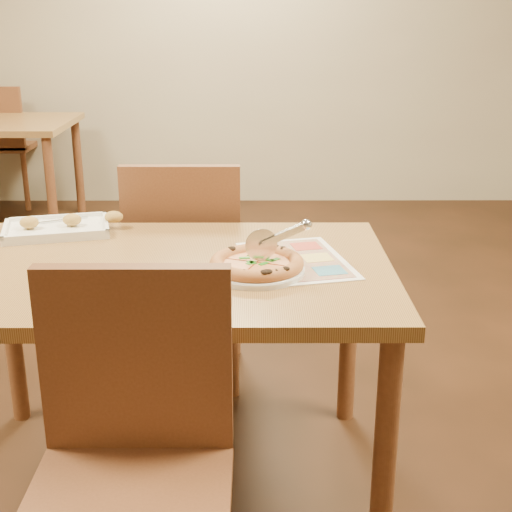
{
  "coord_description": "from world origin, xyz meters",
  "views": [
    {
      "loc": [
        0.26,
        -1.91,
        1.4
      ],
      "look_at": [
        0.26,
        -0.07,
        0.77
      ],
      "focal_mm": 50.0,
      "sensor_mm": 36.0,
      "label": 1
    }
  ],
  "objects_px": {
    "chair_near": "(132,429)",
    "chair_far": "(185,249)",
    "pizza": "(257,264)",
    "menu": "(296,260)",
    "appetizer_tray": "(60,228)",
    "plate": "(256,271)",
    "pizza_cutter": "(276,238)",
    "dining_table": "(165,293)"
  },
  "relations": [
    {
      "from": "plate",
      "to": "pizza_cutter",
      "type": "xyz_separation_m",
      "value": [
        0.05,
        0.03,
        0.08
      ]
    },
    {
      "from": "chair_near",
      "to": "pizza",
      "type": "height_order",
      "value": "chair_near"
    },
    {
      "from": "chair_near",
      "to": "chair_far",
      "type": "relative_size",
      "value": 1.0
    },
    {
      "from": "plate",
      "to": "dining_table",
      "type": "bearing_deg",
      "value": 165.31
    },
    {
      "from": "pizza_cutter",
      "to": "appetizer_tray",
      "type": "height_order",
      "value": "pizza_cutter"
    },
    {
      "from": "dining_table",
      "to": "pizza_cutter",
      "type": "bearing_deg",
      "value": -7.47
    },
    {
      "from": "pizza",
      "to": "appetizer_tray",
      "type": "distance_m",
      "value": 0.75
    },
    {
      "from": "chair_near",
      "to": "plate",
      "type": "height_order",
      "value": "chair_near"
    },
    {
      "from": "chair_near",
      "to": "chair_far",
      "type": "distance_m",
      "value": 1.2
    },
    {
      "from": "dining_table",
      "to": "chair_far",
      "type": "height_order",
      "value": "chair_far"
    },
    {
      "from": "chair_near",
      "to": "plate",
      "type": "relative_size",
      "value": 1.75
    },
    {
      "from": "dining_table",
      "to": "menu",
      "type": "relative_size",
      "value": 3.36
    },
    {
      "from": "pizza",
      "to": "menu",
      "type": "relative_size",
      "value": 0.67
    },
    {
      "from": "dining_table",
      "to": "menu",
      "type": "bearing_deg",
      "value": 4.9
    },
    {
      "from": "pizza_cutter",
      "to": "chair_near",
      "type": "bearing_deg",
      "value": -134.73
    },
    {
      "from": "dining_table",
      "to": "chair_far",
      "type": "relative_size",
      "value": 2.77
    },
    {
      "from": "dining_table",
      "to": "plate",
      "type": "distance_m",
      "value": 0.29
    },
    {
      "from": "chair_near",
      "to": "chair_far",
      "type": "xyz_separation_m",
      "value": [
        -0.0,
        1.2,
        0.0
      ]
    },
    {
      "from": "dining_table",
      "to": "menu",
      "type": "height_order",
      "value": "menu"
    },
    {
      "from": "pizza",
      "to": "chair_far",
      "type": "bearing_deg",
      "value": 111.61
    },
    {
      "from": "chair_far",
      "to": "pizza_cutter",
      "type": "distance_m",
      "value": 0.76
    },
    {
      "from": "appetizer_tray",
      "to": "pizza_cutter",
      "type": "bearing_deg",
      "value": -27.21
    },
    {
      "from": "plate",
      "to": "appetizer_tray",
      "type": "height_order",
      "value": "appetizer_tray"
    },
    {
      "from": "chair_near",
      "to": "menu",
      "type": "bearing_deg",
      "value": 59.14
    },
    {
      "from": "chair_far",
      "to": "menu",
      "type": "xyz_separation_m",
      "value": [
        0.38,
        -0.57,
        0.16
      ]
    },
    {
      "from": "chair_near",
      "to": "menu",
      "type": "relative_size",
      "value": 1.21
    },
    {
      "from": "chair_near",
      "to": "appetizer_tray",
      "type": "relative_size",
      "value": 1.18
    },
    {
      "from": "pizza",
      "to": "pizza_cutter",
      "type": "relative_size",
      "value": 1.49
    },
    {
      "from": "dining_table",
      "to": "pizza_cutter",
      "type": "relative_size",
      "value": 7.45
    },
    {
      "from": "chair_near",
      "to": "appetizer_tray",
      "type": "distance_m",
      "value": 1.0
    },
    {
      "from": "menu",
      "to": "chair_far",
      "type": "bearing_deg",
      "value": 123.65
    },
    {
      "from": "dining_table",
      "to": "menu",
      "type": "distance_m",
      "value": 0.39
    },
    {
      "from": "appetizer_tray",
      "to": "dining_table",
      "type": "bearing_deg",
      "value": -40.01
    },
    {
      "from": "dining_table",
      "to": "menu",
      "type": "xyz_separation_m",
      "value": [
        0.38,
        0.03,
        0.09
      ]
    },
    {
      "from": "plate",
      "to": "menu",
      "type": "bearing_deg",
      "value": 41.34
    },
    {
      "from": "pizza",
      "to": "dining_table",
      "type": "bearing_deg",
      "value": 165.58
    },
    {
      "from": "plate",
      "to": "chair_near",
      "type": "bearing_deg",
      "value": -116.32
    },
    {
      "from": "chair_far",
      "to": "appetizer_tray",
      "type": "distance_m",
      "value": 0.5
    },
    {
      "from": "appetizer_tray",
      "to": "plate",
      "type": "bearing_deg",
      "value": -31.0
    },
    {
      "from": "chair_near",
      "to": "chair_far",
      "type": "bearing_deg",
      "value": 90.0
    },
    {
      "from": "chair_near",
      "to": "chair_far",
      "type": "height_order",
      "value": "same"
    },
    {
      "from": "chair_near",
      "to": "appetizer_tray",
      "type": "height_order",
      "value": "chair_near"
    }
  ]
}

